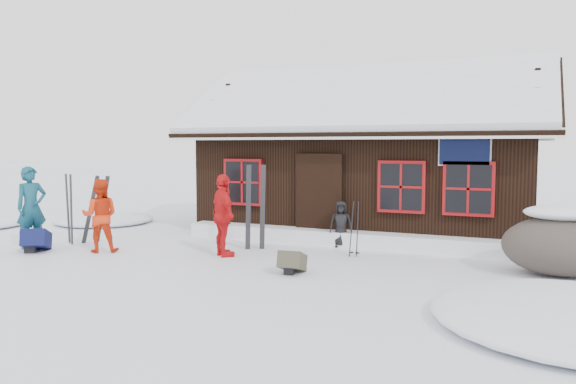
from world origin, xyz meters
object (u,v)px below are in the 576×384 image
Objects in this scene: skier_orange_left at (100,216)px; backpack_olive at (292,265)px; ski_pair_left at (96,210)px; skier_orange_right at (223,215)px; boulder at (558,244)px; backpack_blue at (36,243)px; skier_crouched at (341,224)px; skier_teal at (31,207)px; ski_poles at (354,230)px.

backpack_olive is (4.51, -0.22, -0.63)m from skier_orange_left.
skier_orange_right is at bearing -33.31° from ski_pair_left.
boulder is 4.61m from backpack_olive.
ski_pair_left is 2.49× the size of backpack_blue.
skier_crouched is 1.59× the size of backpack_blue.
skier_crouched is 2.85m from backpack_olive.
skier_orange_right is 0.90× the size of boulder.
skier_crouched reaches higher than backpack_blue.
skier_teal is at bearing -171.92° from skier_crouched.
skier_teal is at bearing -170.69° from boulder.
skier_teal is 3.35× the size of backpack_olive.
ski_poles is 2.00m from backpack_olive.
backpack_blue is at bearing -168.66° from boulder.
ski_pair_left is (0.78, 1.14, -0.13)m from skier_teal.
boulder is at bearing -132.72° from skier_orange_right.
skier_orange_left is 1.50m from backpack_blue.
backpack_blue is (-10.04, -2.01, -0.38)m from boulder.
skier_teal is 4.41m from skier_orange_right.
ski_pair_left reaches higher than ski_poles.
skier_crouched is 0.55× the size of boulder.
ski_poles is (5.99, 0.77, -0.22)m from ski_pair_left.
skier_orange_left is 0.83× the size of boulder.
skier_teal is 1.75× the size of skier_crouched.
ski_pair_left is 3.01× the size of backpack_olive.
boulder is at bearing -2.85° from ski_poles.
skier_orange_left is 0.96× the size of ski_pair_left.
skier_teal is 1.11× the size of ski_pair_left.
skier_orange_right is 2.73m from skier_crouched.
skier_crouched is (6.17, 2.86, -0.38)m from skier_teal.
ski_poles is (0.60, -0.95, 0.03)m from skier_crouched.
boulder is (6.15, 0.85, -0.28)m from skier_orange_right.
skier_teal reaches higher than backpack_olive.
skier_teal is at bearing 50.79° from skier_orange_right.
boulder is at bearing -31.56° from skier_crouched.
skier_orange_left reaches higher than backpack_blue.
boulder reaches higher than skier_crouched.
backpack_olive is at bearing -158.39° from boulder.
skier_orange_right is 1.63× the size of skier_crouched.
skier_crouched is 4.46m from boulder.
ski_pair_left is at bearing -172.70° from ski_poles.
boulder is 3.72m from ski_poles.
ski_pair_left is 6.04m from ski_poles.
skier_crouched is at bearing 122.24° from ski_poles.
skier_teal is 0.89m from backpack_blue.
skier_orange_left is at bearing -10.35° from backpack_blue.
ski_poles is 6.71m from backpack_blue.
ski_poles is at bearing -74.53° from skier_crouched.
ski_pair_left is at bearing -176.56° from boulder.
skier_teal is at bearing -164.29° from ski_poles.
ski_poles is at bearing -54.83° from skier_teal.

